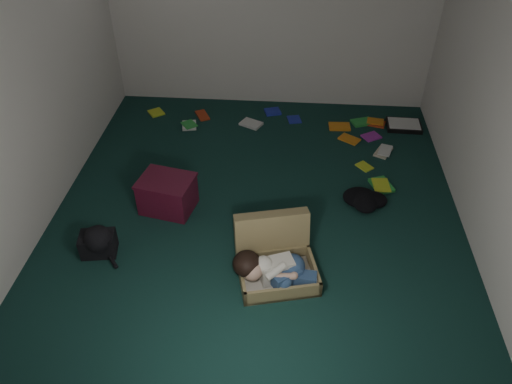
# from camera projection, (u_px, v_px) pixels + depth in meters

# --- Properties ---
(floor) EXTENTS (4.50, 4.50, 0.00)m
(floor) POSITION_uv_depth(u_px,v_px,m) (257.00, 210.00, 5.00)
(floor) COLOR #102F2A
(floor) RESTS_ON ground
(wall_back) EXTENTS (4.50, 0.00, 4.50)m
(wall_back) POSITION_uv_depth(u_px,v_px,m) (272.00, 4.00, 5.93)
(wall_back) COLOR white
(wall_back) RESTS_ON ground
(wall_front) EXTENTS (4.50, 0.00, 4.50)m
(wall_front) POSITION_uv_depth(u_px,v_px,m) (222.00, 309.00, 2.43)
(wall_front) COLOR white
(wall_front) RESTS_ON ground
(wall_left) EXTENTS (0.00, 4.50, 4.50)m
(wall_left) POSITION_uv_depth(u_px,v_px,m) (27.00, 84.00, 4.30)
(wall_left) COLOR white
(wall_left) RESTS_ON ground
(wall_right) EXTENTS (0.00, 4.50, 4.50)m
(wall_right) POSITION_uv_depth(u_px,v_px,m) (502.00, 102.00, 4.06)
(wall_right) COLOR white
(wall_right) RESTS_ON ground
(suitcase) EXTENTS (0.78, 0.77, 0.48)m
(suitcase) POSITION_uv_depth(u_px,v_px,m) (275.00, 258.00, 4.29)
(suitcase) COLOR #907F4F
(suitcase) RESTS_ON floor
(person) EXTENTS (0.73, 0.36, 0.30)m
(person) POSITION_uv_depth(u_px,v_px,m) (274.00, 269.00, 4.13)
(person) COLOR silver
(person) RESTS_ON suitcase
(maroon_bin) EXTENTS (0.59, 0.50, 0.35)m
(maroon_bin) POSITION_uv_depth(u_px,v_px,m) (167.00, 194.00, 4.91)
(maroon_bin) COLOR #4D0F23
(maroon_bin) RESTS_ON floor
(backpack) EXTENTS (0.42, 0.36, 0.23)m
(backpack) POSITION_uv_depth(u_px,v_px,m) (98.00, 243.00, 4.47)
(backpack) COLOR black
(backpack) RESTS_ON floor
(clothing_pile) EXTENTS (0.47, 0.42, 0.13)m
(clothing_pile) POSITION_uv_depth(u_px,v_px,m) (371.00, 201.00, 5.00)
(clothing_pile) COLOR black
(clothing_pile) RESTS_ON floor
(paper_tray) EXTENTS (0.43, 0.33, 0.06)m
(paper_tray) POSITION_uv_depth(u_px,v_px,m) (404.00, 125.00, 6.21)
(paper_tray) COLOR black
(paper_tray) RESTS_ON floor
(book_scatter) EXTENTS (3.05, 1.72, 0.02)m
(book_scatter) POSITION_uv_depth(u_px,v_px,m) (304.00, 132.00, 6.12)
(book_scatter) COLOR #CADF27
(book_scatter) RESTS_ON floor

